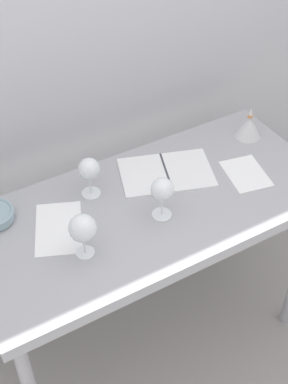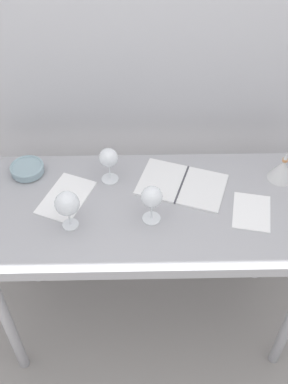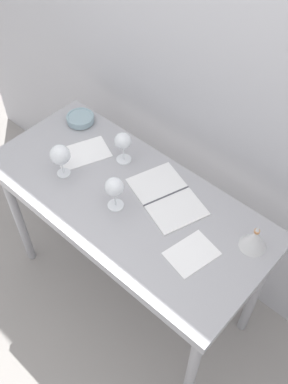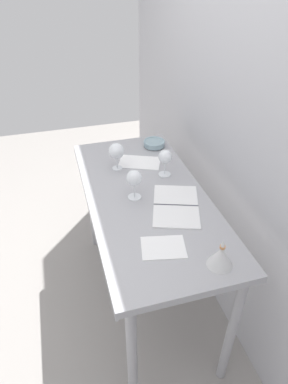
{
  "view_description": "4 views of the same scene",
  "coord_description": "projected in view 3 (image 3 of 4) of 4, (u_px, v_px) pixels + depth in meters",
  "views": [
    {
      "loc": [
        -0.76,
        -1.27,
        2.32
      ],
      "look_at": [
        -0.04,
        -0.02,
        0.99
      ],
      "focal_mm": 50.8,
      "sensor_mm": 36.0,
      "label": 1
    },
    {
      "loc": [
        -0.05,
        -1.31,
        2.3
      ],
      "look_at": [
        -0.02,
        -0.02,
        1.0
      ],
      "focal_mm": 43.23,
      "sensor_mm": 36.0,
      "label": 2
    },
    {
      "loc": [
        0.93,
        -0.9,
        2.43
      ],
      "look_at": [
        0.08,
        0.03,
        0.96
      ],
      "focal_mm": 40.68,
      "sensor_mm": 36.0,
      "label": 3
    },
    {
      "loc": [
        1.46,
        -0.44,
        2.0
      ],
      "look_at": [
        0.05,
        -0.03,
        0.96
      ],
      "focal_mm": 31.47,
      "sensor_mm": 36.0,
      "label": 4
    }
  ],
  "objects": [
    {
      "name": "tasting_bowl",
      "position": [
        80.0,
        119.0,
        2.31
      ],
      "size": [
        0.15,
        0.15,
        0.04
      ],
      "color": "#4C4C4C",
      "rests_on": "steel_counter"
    },
    {
      "name": "tasting_sheet_upper",
      "position": [
        83.0,
        153.0,
        2.18
      ],
      "size": [
        0.25,
        0.3,
        0.0
      ],
      "primitive_type": "cube",
      "rotation": [
        0.0,
        0.0,
        -0.4
      ],
      "color": "white",
      "rests_on": "steel_counter"
    },
    {
      "name": "decanter_funnel",
      "position": [
        254.0,
        239.0,
        1.78
      ],
      "size": [
        0.12,
        0.12,
        0.14
      ],
      "color": "silver",
      "rests_on": "steel_counter"
    },
    {
      "name": "open_notebook",
      "position": [
        167.0,
        197.0,
        1.99
      ],
      "size": [
        0.42,
        0.34,
        0.01
      ],
      "rotation": [
        0.0,
        0.0,
        -0.33
      ],
      "color": "white",
      "rests_on": "steel_counter"
    },
    {
      "name": "ground_plane",
      "position": [
        131.0,
        289.0,
        2.68
      ],
      "size": [
        6.0,
        6.0,
        0.0
      ],
      "primitive_type": "plane",
      "color": "#9A9590"
    },
    {
      "name": "steel_counter",
      "position": [
        126.0,
        210.0,
        2.08
      ],
      "size": [
        1.4,
        0.65,
        0.9
      ],
      "color": "#A1A1A6",
      "rests_on": "ground_plane"
    },
    {
      "name": "wine_glass_near_left",
      "position": [
        60.0,
        156.0,
        2.0
      ],
      "size": [
        0.1,
        0.1,
        0.17
      ],
      "color": "white",
      "rests_on": "steel_counter"
    },
    {
      "name": "wine_glass_far_left",
      "position": [
        123.0,
        142.0,
        2.06
      ],
      "size": [
        0.08,
        0.08,
        0.17
      ],
      "color": "white",
      "rests_on": "steel_counter"
    },
    {
      "name": "tasting_sheet_lower",
      "position": [
        192.0,
        254.0,
        1.79
      ],
      "size": [
        0.19,
        0.23,
        0.0
      ],
      "primitive_type": "cube",
      "rotation": [
        0.0,
        0.0,
        -0.21
      ],
      "color": "white",
      "rests_on": "steel_counter"
    },
    {
      "name": "back_wall",
      "position": [
        200.0,
        75.0,
        1.93
      ],
      "size": [
        3.8,
        0.04,
        2.6
      ],
      "primitive_type": "cube",
      "color": "#B9B9BE",
      "rests_on": "ground_plane"
    },
    {
      "name": "wine_glass_near_center",
      "position": [
        114.0,
        188.0,
        1.87
      ],
      "size": [
        0.09,
        0.09,
        0.17
      ],
      "color": "white",
      "rests_on": "steel_counter"
    }
  ]
}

